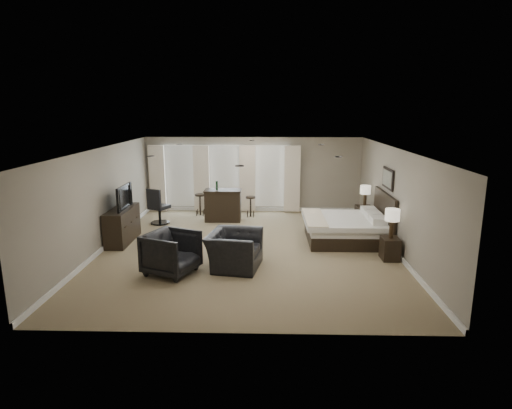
{
  "coord_description": "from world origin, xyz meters",
  "views": [
    {
      "loc": [
        0.5,
        -10.57,
        3.6
      ],
      "look_at": [
        0.2,
        0.4,
        1.1
      ],
      "focal_mm": 30.0,
      "sensor_mm": 36.0,
      "label": 1
    }
  ],
  "objects_px": {
    "bar_stool_left": "(200,205)",
    "bed": "(343,217)",
    "bar_counter": "(223,205)",
    "desk_chair": "(159,206)",
    "nightstand_near": "(390,249)",
    "bar_stool_right": "(251,207)",
    "armchair_far": "(171,251)",
    "dresser": "(122,225)",
    "lamp_near": "(392,224)",
    "armchair_near": "(234,244)",
    "nightstand_far": "(364,217)",
    "lamp_far": "(365,196)",
    "tv": "(121,206)"
  },
  "relations": [
    {
      "from": "armchair_near",
      "to": "lamp_near",
      "type": "bearing_deg",
      "value": -70.82
    },
    {
      "from": "armchair_far",
      "to": "bar_stool_left",
      "type": "bearing_deg",
      "value": 24.85
    },
    {
      "from": "armchair_far",
      "to": "desk_chair",
      "type": "height_order",
      "value": "desk_chair"
    },
    {
      "from": "armchair_far",
      "to": "bar_stool_left",
      "type": "relative_size",
      "value": 1.41
    },
    {
      "from": "bar_stool_left",
      "to": "armchair_near",
      "type": "bearing_deg",
      "value": -72.3
    },
    {
      "from": "bed",
      "to": "armchair_near",
      "type": "distance_m",
      "value": 3.51
    },
    {
      "from": "bar_counter",
      "to": "bar_stool_left",
      "type": "xyz_separation_m",
      "value": [
        -0.86,
        0.7,
        -0.15
      ]
    },
    {
      "from": "bed",
      "to": "bar_counter",
      "type": "distance_m",
      "value": 4.07
    },
    {
      "from": "desk_chair",
      "to": "tv",
      "type": "bearing_deg",
      "value": 98.42
    },
    {
      "from": "tv",
      "to": "armchair_far",
      "type": "relative_size",
      "value": 1.08
    },
    {
      "from": "lamp_near",
      "to": "bar_counter",
      "type": "bearing_deg",
      "value": 141.48
    },
    {
      "from": "nightstand_far",
      "to": "armchair_far",
      "type": "distance_m",
      "value": 6.42
    },
    {
      "from": "tv",
      "to": "desk_chair",
      "type": "relative_size",
      "value": 0.97
    },
    {
      "from": "bar_counter",
      "to": "bar_stool_left",
      "type": "distance_m",
      "value": 1.12
    },
    {
      "from": "nightstand_near",
      "to": "nightstand_far",
      "type": "bearing_deg",
      "value": 90.0
    },
    {
      "from": "bed",
      "to": "dresser",
      "type": "xyz_separation_m",
      "value": [
        -6.03,
        -0.24,
        -0.21
      ]
    },
    {
      "from": "lamp_far",
      "to": "bar_counter",
      "type": "bearing_deg",
      "value": 172.19
    },
    {
      "from": "lamp_far",
      "to": "dresser",
      "type": "xyz_separation_m",
      "value": [
        -6.92,
        -1.69,
        -0.5
      ]
    },
    {
      "from": "bar_stool_left",
      "to": "desk_chair",
      "type": "relative_size",
      "value": 0.64
    },
    {
      "from": "nightstand_near",
      "to": "lamp_far",
      "type": "height_order",
      "value": "lamp_far"
    },
    {
      "from": "tv",
      "to": "armchair_near",
      "type": "xyz_separation_m",
      "value": [
        3.2,
        -1.83,
        -0.45
      ]
    },
    {
      "from": "nightstand_far",
      "to": "bar_stool_right",
      "type": "xyz_separation_m",
      "value": [
        -3.53,
        1.16,
        0.03
      ]
    },
    {
      "from": "dresser",
      "to": "armchair_near",
      "type": "xyz_separation_m",
      "value": [
        3.2,
        -1.83,
        0.09
      ]
    },
    {
      "from": "bar_stool_right",
      "to": "bed",
      "type": "bearing_deg",
      "value": -44.65
    },
    {
      "from": "nightstand_far",
      "to": "bar_stool_right",
      "type": "height_order",
      "value": "bar_stool_right"
    },
    {
      "from": "dresser",
      "to": "desk_chair",
      "type": "distance_m",
      "value": 1.95
    },
    {
      "from": "lamp_near",
      "to": "dresser",
      "type": "xyz_separation_m",
      "value": [
        -6.92,
        1.21,
        -0.43
      ]
    },
    {
      "from": "dresser",
      "to": "bar_counter",
      "type": "xyz_separation_m",
      "value": [
        2.52,
        2.29,
        0.05
      ]
    },
    {
      "from": "dresser",
      "to": "tv",
      "type": "bearing_deg",
      "value": 90.0
    },
    {
      "from": "nightstand_near",
      "to": "bar_stool_right",
      "type": "relative_size",
      "value": 0.78
    },
    {
      "from": "nightstand_near",
      "to": "armchair_far",
      "type": "relative_size",
      "value": 0.52
    },
    {
      "from": "lamp_near",
      "to": "armchair_near",
      "type": "relative_size",
      "value": 0.56
    },
    {
      "from": "bar_stool_left",
      "to": "nightstand_near",
      "type": "bearing_deg",
      "value": -38.66
    },
    {
      "from": "armchair_far",
      "to": "tv",
      "type": "bearing_deg",
      "value": 62.32
    },
    {
      "from": "bed",
      "to": "tv",
      "type": "bearing_deg",
      "value": -177.72
    },
    {
      "from": "bar_stool_left",
      "to": "bed",
      "type": "bearing_deg",
      "value": -32.25
    },
    {
      "from": "nightstand_near",
      "to": "nightstand_far",
      "type": "height_order",
      "value": "nightstand_far"
    },
    {
      "from": "bed",
      "to": "armchair_far",
      "type": "distance_m",
      "value": 4.87
    },
    {
      "from": "nightstand_far",
      "to": "bar_stool_right",
      "type": "relative_size",
      "value": 0.93
    },
    {
      "from": "bed",
      "to": "bar_counter",
      "type": "relative_size",
      "value": 1.8
    },
    {
      "from": "nightstand_far",
      "to": "bar_stool_right",
      "type": "bearing_deg",
      "value": 161.8
    },
    {
      "from": "bed",
      "to": "lamp_far",
      "type": "relative_size",
      "value": 3.27
    },
    {
      "from": "nightstand_far",
      "to": "armchair_near",
      "type": "height_order",
      "value": "armchair_near"
    },
    {
      "from": "lamp_near",
      "to": "bar_stool_left",
      "type": "distance_m",
      "value": 6.76
    },
    {
      "from": "bed",
      "to": "lamp_near",
      "type": "xyz_separation_m",
      "value": [
        0.89,
        -1.45,
        0.22
      ]
    },
    {
      "from": "nightstand_near",
      "to": "bar_stool_right",
      "type": "xyz_separation_m",
      "value": [
        -3.53,
        4.06,
        0.08
      ]
    },
    {
      "from": "dresser",
      "to": "armchair_far",
      "type": "xyz_separation_m",
      "value": [
        1.85,
        -2.24,
        0.05
      ]
    },
    {
      "from": "nightstand_near",
      "to": "bar_counter",
      "type": "height_order",
      "value": "bar_counter"
    },
    {
      "from": "armchair_far",
      "to": "bar_stool_right",
      "type": "relative_size",
      "value": 1.5
    },
    {
      "from": "bed",
      "to": "bar_stool_right",
      "type": "bearing_deg",
      "value": 135.35
    }
  ]
}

